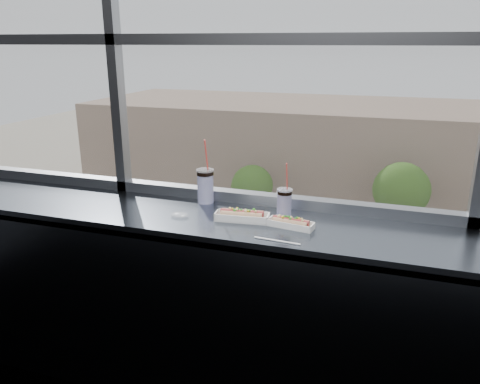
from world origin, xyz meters
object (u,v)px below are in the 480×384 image
(soda_cup_left, at_px, (205,184))
(pedestrian_b, at_px, (363,233))
(pedestrian_a, at_px, (272,210))
(tree_left, at_px, (252,186))
(hotdog_tray_left, at_px, (242,215))
(loose_straw, at_px, (277,241))
(hotdog_tray_right, at_px, (291,223))
(car_near_c, at_px, (358,324))
(tree_center, at_px, (401,190))
(wrapper, at_px, (179,215))
(car_near_b, at_px, (215,302))
(car_far_b, at_px, (393,254))
(soda_cup_right, at_px, (284,202))
(car_far_a, at_px, (223,231))

(soda_cup_left, relative_size, pedestrian_b, 0.18)
(pedestrian_a, distance_m, tree_left, 2.67)
(hotdog_tray_left, relative_size, loose_straw, 1.29)
(hotdog_tray_right, relative_size, car_near_c, 0.04)
(tree_center, bearing_deg, pedestrian_a, 172.35)
(tree_center, bearing_deg, car_near_c, -97.34)
(wrapper, xyz_separation_m, car_near_b, (-6.27, 16.34, -11.07))
(car_near_c, bearing_deg, hotdog_tray_right, 179.31)
(car_far_b, xyz_separation_m, pedestrian_b, (-1.88, 2.90, -0.08))
(pedestrian_b, bearing_deg, hotdog_tray_right, -88.61)
(soda_cup_right, bearing_deg, car_far_b, 86.98)
(hotdog_tray_right, xyz_separation_m, car_far_b, (1.21, 24.30, -10.99))
(loose_straw, height_order, car_far_a, loose_straw)
(hotdog_tray_right, bearing_deg, wrapper, -167.45)
(hotdog_tray_right, distance_m, pedestrian_b, 29.37)
(wrapper, distance_m, tree_center, 29.59)
(wrapper, bearing_deg, tree_center, 85.93)
(car_near_b, bearing_deg, tree_center, -35.55)
(soda_cup_right, height_order, wrapper, soda_cup_right)
(hotdog_tray_right, distance_m, soda_cup_left, 0.60)
(tree_center, bearing_deg, hotdog_tray_right, -92.88)
(soda_cup_left, bearing_deg, car_far_b, 85.81)
(wrapper, bearing_deg, soda_cup_left, 80.63)
(loose_straw, distance_m, pedestrian_b, 29.54)
(wrapper, distance_m, car_near_c, 19.65)
(car_far_a, bearing_deg, tree_left, -17.96)
(wrapper, bearing_deg, car_near_b, 111.00)
(loose_straw, distance_m, car_near_c, 19.77)
(car_far_a, bearing_deg, loose_straw, -166.29)
(loose_straw, distance_m, car_near_b, 21.01)
(wrapper, height_order, pedestrian_a, wrapper)
(car_near_b, relative_size, car_far_a, 0.86)
(soda_cup_left, distance_m, pedestrian_b, 29.19)
(hotdog_tray_right, bearing_deg, pedestrian_a, 112.74)
(car_near_c, xyz_separation_m, pedestrian_b, (-0.54, 10.90, -0.15))
(soda_cup_left, xyz_separation_m, pedestrian_a, (-6.81, 29.26, -11.06))
(hotdog_tray_left, height_order, car_far_b, hotdog_tray_left)
(hotdog_tray_left, height_order, car_near_b, hotdog_tray_left)
(car_near_b, distance_m, car_far_a, 8.38)
(soda_cup_left, distance_m, loose_straw, 0.68)
(pedestrian_b, relative_size, tree_left, 0.43)
(soda_cup_left, relative_size, tree_left, 0.08)
(car_near_c, bearing_deg, soda_cup_right, 179.10)
(hotdog_tray_left, distance_m, car_far_a, 28.15)
(car_near_b, height_order, tree_left, tree_left)
(car_far_a, xyz_separation_m, pedestrian_a, (2.00, 5.18, -0.06))
(soda_cup_right, distance_m, car_near_c, 19.56)
(car_near_b, bearing_deg, car_far_a, 16.40)
(loose_straw, relative_size, car_far_b, 0.03)
(soda_cup_right, height_order, car_near_b, soda_cup_right)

